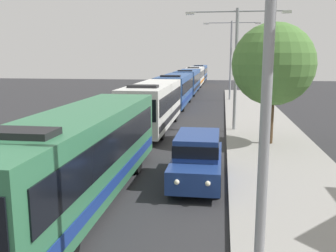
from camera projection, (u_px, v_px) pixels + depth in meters
name	position (u px, v px, depth m)	size (l,w,h in m)	color
bus_lead	(80.00, 153.00, 12.48)	(2.58, 12.44, 3.21)	#33724C
bus_second_in_line	(153.00, 104.00, 25.43)	(2.58, 10.80, 3.21)	silver
bus_middle	(175.00, 89.00, 37.21)	(2.58, 11.87, 3.21)	#284C8C
bus_fourth_in_line	(188.00, 81.00, 50.08)	(2.58, 12.32, 3.21)	#284C8C
bus_rear	(195.00, 76.00, 62.97)	(2.58, 11.99, 3.21)	silver
bus_tail_end	(200.00, 73.00, 75.40)	(2.58, 11.83, 3.21)	#284C8C
white_suv	(197.00, 156.00, 14.67)	(1.86, 4.91, 1.90)	navy
streetlamp_near	(269.00, 39.00, 6.74)	(6.24, 0.28, 8.11)	gray
streetlamp_mid	(236.00, 55.00, 23.94)	(6.47, 0.28, 7.65)	gray
streetlamp_far	(231.00, 52.00, 41.01)	(6.03, 0.28, 8.46)	gray
roadside_tree	(273.00, 64.00, 20.05)	(4.39, 4.39, 6.49)	#4C3823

